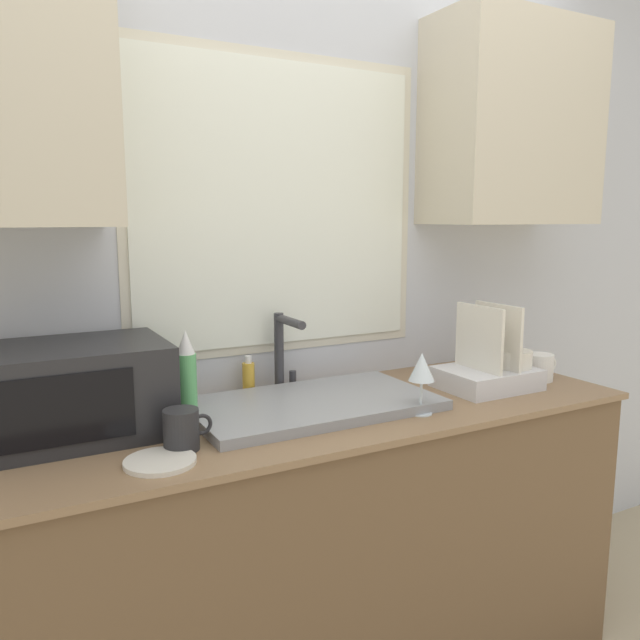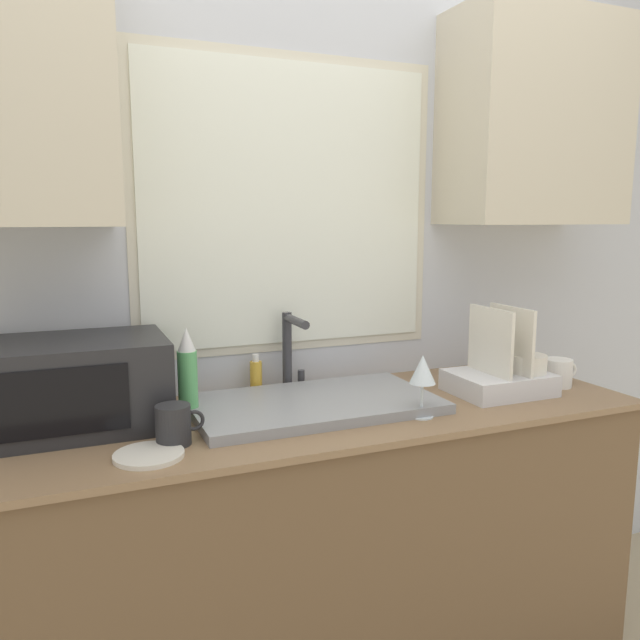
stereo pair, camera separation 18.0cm
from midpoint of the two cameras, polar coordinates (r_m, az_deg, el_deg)
countertop at (r=2.09m, az=3.09°, el=-20.26°), size 1.95×0.66×0.92m
wall_back at (r=2.09m, az=-0.23°, el=7.58°), size 6.00×0.38×2.60m
sink_basin at (r=1.90m, az=2.18°, el=-7.70°), size 0.73×0.42×0.03m
faucet at (r=2.06m, az=-0.19°, el=-2.30°), size 0.08×0.19×0.26m
microwave at (r=1.81m, az=-18.62°, el=-5.58°), size 0.47×0.35×0.25m
dish_rack at (r=2.17m, az=18.68°, el=-4.71°), size 0.31×0.24×0.29m
spray_bottle at (r=1.82m, az=-9.26°, el=-4.96°), size 0.06×0.06×0.26m
soap_bottle at (r=2.07m, az=-3.40°, el=-5.11°), size 0.04×0.04×0.13m
mug_near_sink at (r=1.63m, az=-10.11°, el=-9.47°), size 0.13×0.09×0.10m
wine_glass at (r=1.83m, az=12.17°, el=-4.65°), size 0.08×0.08×0.18m
mug_by_rack at (r=2.32m, az=23.08°, el=-4.48°), size 0.13×0.09×0.10m
small_plate at (r=1.57m, az=-12.18°, el=-12.05°), size 0.17×0.17×0.01m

